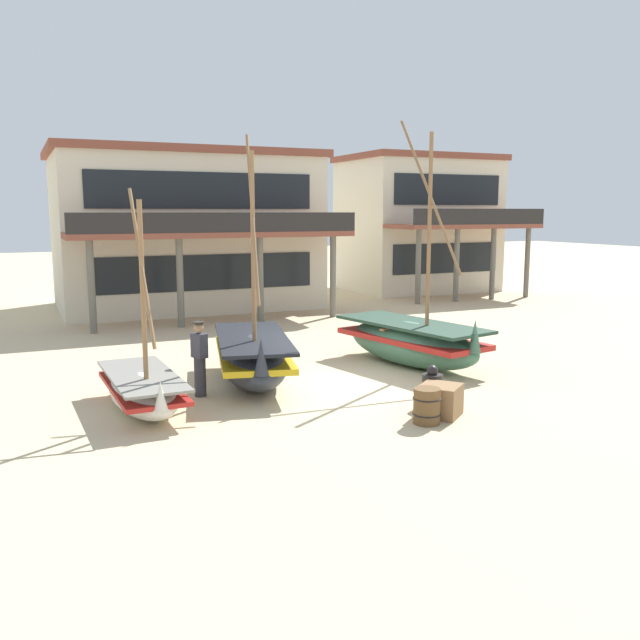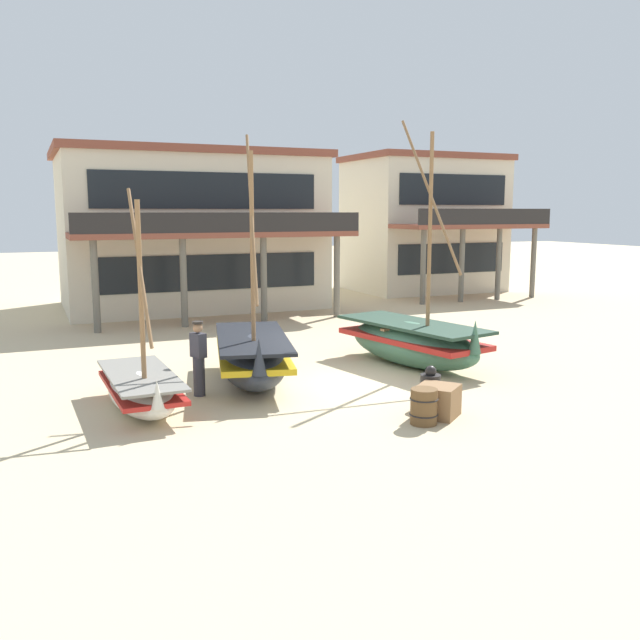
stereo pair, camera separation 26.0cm
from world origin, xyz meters
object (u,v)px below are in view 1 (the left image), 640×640
Objects in this scene: wooden_barrel at (427,406)px; cargo_crate at (440,400)px; harbor_building_main at (185,230)px; harbor_building_annex at (418,223)px; fishing_boat_near_left at (253,357)px; fishing_boat_centre_large at (412,341)px; fishing_boat_far_right at (143,389)px; fisherman_by_hull at (200,360)px; capstan_winch at (432,390)px.

wooden_barrel reaches higher than cargo_crate.
harbor_building_annex is (12.53, 1.29, 0.16)m from harbor_building_main.
wooden_barrel is (2.04, -4.42, -0.28)m from fishing_boat_near_left.
fishing_boat_centre_large is 0.59× the size of harbor_building_main.
harbor_building_annex is at bearing 44.01° from fishing_boat_far_right.
fishing_boat_near_left reaches higher than fishing_boat_far_right.
fishing_boat_near_left reaches higher than cargo_crate.
fisherman_by_hull is 5.12m from capstan_winch.
harbor_building_main is at bearing 77.72° from fisherman_by_hull.
wooden_barrel is at bearing -47.02° from fisherman_by_hull.
harbor_building_annex reaches higher than capstan_winch.
harbor_building_annex is (17.06, 16.48, 3.00)m from fishing_boat_far_right.
fishing_boat_far_right is 5.80m from wooden_barrel.
fishing_boat_far_right is 6.03m from capstan_winch.
wooden_barrel is 18.60m from harbor_building_main.
harbor_building_annex reaches higher than wooden_barrel.
fisherman_by_hull is 5.15m from wooden_barrel.
harbor_building_annex reaches higher than fishing_boat_centre_large.
fishing_boat_far_right is 16.11m from harbor_building_main.
wooden_barrel is 0.09× the size of harbor_building_annex.
cargo_crate is 18.31m from harbor_building_main.
fishing_boat_far_right is at bearing -106.62° from harbor_building_main.
capstan_winch is 22.16m from harbor_building_annex.
harbor_building_main reaches higher than fishing_boat_far_right.
fishing_boat_far_right reaches higher than cargo_crate.
fisherman_by_hull is (-5.93, -0.70, 0.18)m from fishing_boat_centre_large.
fishing_boat_centre_large is at bearing 9.95° from fishing_boat_far_right.
harbor_building_annex is at bearing 58.87° from cargo_crate.
fishing_boat_far_right is 0.55× the size of harbor_building_annex.
fishing_boat_near_left is 21.05m from harbor_building_annex.
fishing_boat_near_left is at bearing 128.72° from capstan_winch.
fishing_boat_near_left is at bearing 122.02° from cargo_crate.
fishing_boat_far_right is (-2.82, -1.25, -0.19)m from fishing_boat_near_left.
fishing_boat_centre_large is at bearing 64.43° from capstan_winch.
capstan_winch is at bearing -51.28° from fishing_boat_near_left.
fisherman_by_hull is at bearing 23.14° from fishing_boat_far_right.
fishing_boat_centre_large is 5.08m from wooden_barrel.
fishing_boat_centre_large is at bearing 0.39° from fishing_boat_near_left.
fishing_boat_far_right is 5.95× the size of cargo_crate.
capstan_winch is at bearing 51.62° from wooden_barrel.
harbor_building_annex is (11.68, 19.34, 3.13)m from cargo_crate.
fisherman_by_hull is at bearing -173.28° from fishing_boat_centre_large.
fishing_boat_far_right is at bearing -156.12° from fishing_boat_near_left.
capstan_winch is 0.08× the size of harbor_building_main.
fishing_boat_near_left is 14.30m from harbor_building_main.
fishing_boat_centre_large is 3.90m from capstan_winch.
fisherman_by_hull reaches higher than wooden_barrel.
capstan_winch reaches higher than cargo_crate.
fisherman_by_hull is at bearing -134.64° from harbor_building_annex.
fishing_boat_centre_large is (4.46, 0.03, 0.02)m from fishing_boat_near_left.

